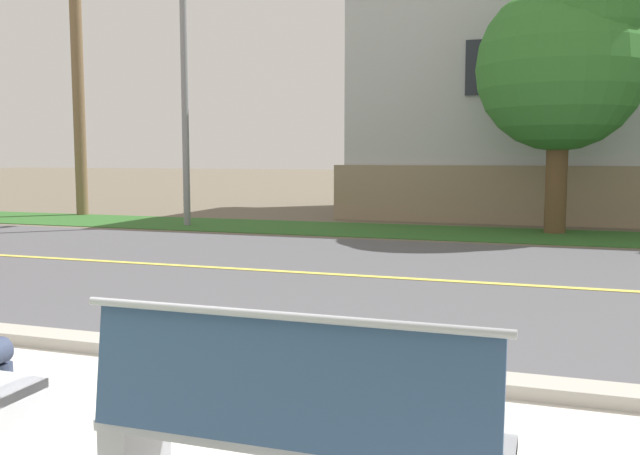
# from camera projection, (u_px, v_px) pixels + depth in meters

# --- Properties ---
(ground_plane) EXTENTS (140.00, 140.00, 0.00)m
(ground_plane) POSITION_uv_depth(u_px,v_px,m) (399.00, 261.00, 10.68)
(ground_plane) COLOR #665B4C
(curb_edge) EXTENTS (44.00, 0.30, 0.11)m
(curb_edge) POSITION_uv_depth(u_px,v_px,m) (246.00, 359.00, 5.35)
(curb_edge) COLOR #ADA89E
(curb_edge) RESTS_ON ground_plane
(street_asphalt) EXTENTS (52.00, 8.00, 0.01)m
(street_asphalt) POSITION_uv_depth(u_px,v_px,m) (375.00, 277.00, 9.27)
(street_asphalt) COLOR #515156
(street_asphalt) RESTS_ON ground_plane
(road_centre_line) EXTENTS (48.00, 0.14, 0.01)m
(road_centre_line) POSITION_uv_depth(u_px,v_px,m) (375.00, 277.00, 9.27)
(road_centre_line) COLOR #E0CC4C
(road_centre_line) RESTS_ON ground_plane
(far_verge_grass) EXTENTS (48.00, 2.80, 0.02)m
(far_verge_grass) POSITION_uv_depth(u_px,v_px,m) (440.00, 232.00, 14.64)
(far_verge_grass) COLOR #2D6026
(far_verge_grass) RESTS_ON ground_plane
(bench_right) EXTENTS (1.81, 0.48, 1.01)m
(bench_right) POSITION_uv_depth(u_px,v_px,m) (295.00, 432.00, 2.94)
(bench_right) COLOR #9EA0A8
(bench_right) RESTS_ON ground_plane
(streetlamp) EXTENTS (0.24, 2.10, 6.68)m
(streetlamp) POSITION_uv_depth(u_px,v_px,m) (189.00, 60.00, 15.93)
(streetlamp) COLOR gray
(streetlamp) RESTS_ON ground_plane
(shade_tree_far_left) EXTENTS (3.45, 3.45, 5.69)m
(shade_tree_far_left) POSITION_uv_depth(u_px,v_px,m) (566.00, 55.00, 14.07)
(shade_tree_far_left) COLOR brown
(shade_tree_far_left) RESTS_ON ground_plane
(garden_wall) EXTENTS (13.00, 0.36, 1.40)m
(garden_wall) POSITION_uv_depth(u_px,v_px,m) (607.00, 197.00, 15.74)
(garden_wall) COLOR gray
(garden_wall) RESTS_ON ground_plane
(house_across_street) EXTENTS (14.03, 6.91, 7.37)m
(house_across_street) POSITION_uv_depth(u_px,v_px,m) (612.00, 77.00, 18.37)
(house_across_street) COLOR #B7BCC1
(house_across_street) RESTS_ON ground_plane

